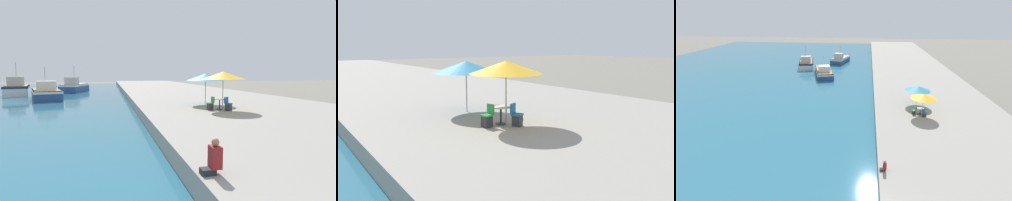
# 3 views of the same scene
# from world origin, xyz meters

# --- Properties ---
(water_basin) EXTENTS (56.00, 90.00, 0.04)m
(water_basin) POSITION_xyz_m (-28.00, 37.00, 0.02)
(water_basin) COLOR #2D6B84
(water_basin) RESTS_ON ground_plane
(quay_promenade) EXTENTS (16.00, 90.00, 0.77)m
(quay_promenade) POSITION_xyz_m (8.00, 37.00, 0.39)
(quay_promenade) COLOR gray
(quay_promenade) RESTS_ON ground_plane
(fishing_boat_near) EXTENTS (5.38, 9.24, 4.02)m
(fishing_boat_near) POSITION_xyz_m (-9.80, 34.41, 0.83)
(fishing_boat_near) COLOR navy
(fishing_boat_near) RESTS_ON water_basin
(fishing_boat_mid) EXTENTS (4.72, 7.86, 4.79)m
(fishing_boat_mid) POSITION_xyz_m (-15.12, 41.03, 0.98)
(fishing_boat_mid) COLOR silver
(fishing_boat_mid) RESTS_ON water_basin
(fishing_boat_far) EXTENTS (4.44, 7.14, 4.44)m
(fishing_boat_far) POSITION_xyz_m (-7.90, 46.38, 0.92)
(fishing_boat_far) COLOR navy
(fishing_boat_far) RESTS_ON water_basin
(cafe_umbrella_pink) EXTENTS (2.97, 2.97, 2.61)m
(cafe_umbrella_pink) POSITION_xyz_m (5.47, 15.95, 3.12)
(cafe_umbrella_pink) COLOR #B7B7B7
(cafe_umbrella_pink) RESTS_ON quay_promenade
(cafe_umbrella_white) EXTENTS (3.20, 3.20, 2.47)m
(cafe_umbrella_white) POSITION_xyz_m (5.45, 19.21, 2.96)
(cafe_umbrella_white) COLOR #B7B7B7
(cafe_umbrella_white) RESTS_ON quay_promenade
(cafe_table) EXTENTS (0.80, 0.80, 0.74)m
(cafe_table) POSITION_xyz_m (5.33, 16.12, 1.31)
(cafe_table) COLOR #333338
(cafe_table) RESTS_ON quay_promenade
(cafe_chair_left) EXTENTS (0.55, 0.56, 0.91)m
(cafe_chair_left) POSITION_xyz_m (5.66, 15.48, 1.10)
(cafe_chair_left) COLOR #2D2D33
(cafe_chair_left) RESTS_ON quay_promenade
(cafe_chair_right) EXTENTS (0.48, 0.45, 0.91)m
(cafe_chair_right) POSITION_xyz_m (4.61, 16.03, 1.10)
(cafe_chair_right) COLOR #2D2D33
(cafe_chair_right) RESTS_ON quay_promenade
(person_at_quay) EXTENTS (0.50, 0.36, 0.92)m
(person_at_quay) POSITION_xyz_m (0.42, 5.35, 1.18)
(person_at_quay) COLOR #232328
(person_at_quay) RESTS_ON quay_promenade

